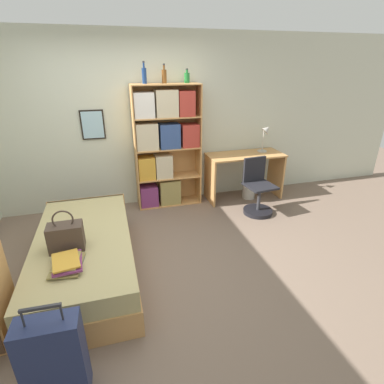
{
  "coord_description": "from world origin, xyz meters",
  "views": [
    {
      "loc": [
        -0.23,
        -2.91,
        2.15
      ],
      "look_at": [
        0.65,
        0.2,
        0.75
      ],
      "focal_mm": 28.0,
      "sensor_mm": 36.0,
      "label": 1
    }
  ],
  "objects_px": {
    "waste_bin": "(249,190)",
    "bed": "(85,254)",
    "bookcase": "(164,146)",
    "bottle_brown": "(164,76)",
    "desk": "(244,168)",
    "desk_lamp": "(266,133)",
    "bottle_clear": "(187,77)",
    "handbag": "(66,236)",
    "desk_chair": "(257,196)",
    "bottle_green": "(144,75)",
    "book_stack_on_bed": "(67,264)",
    "suitcase": "(54,360)"
  },
  "relations": [
    {
      "from": "bed",
      "to": "waste_bin",
      "type": "distance_m",
      "value": 2.93
    },
    {
      "from": "book_stack_on_bed",
      "to": "bookcase",
      "type": "relative_size",
      "value": 0.21
    },
    {
      "from": "desk_lamp",
      "to": "desk_chair",
      "type": "bearing_deg",
      "value": -122.18
    },
    {
      "from": "bed",
      "to": "desk_lamp",
      "type": "xyz_separation_m",
      "value": [
        2.88,
        1.47,
        0.84
      ]
    },
    {
      "from": "bookcase",
      "to": "bottle_brown",
      "type": "xyz_separation_m",
      "value": [
        0.05,
        0.02,
        1.0
      ]
    },
    {
      "from": "handbag",
      "to": "suitcase",
      "type": "relative_size",
      "value": 0.53
    },
    {
      "from": "bottle_clear",
      "to": "desk_lamp",
      "type": "height_order",
      "value": "bottle_clear"
    },
    {
      "from": "bottle_green",
      "to": "desk",
      "type": "bearing_deg",
      "value": -4.65
    },
    {
      "from": "bottle_brown",
      "to": "desk_chair",
      "type": "bearing_deg",
      "value": -29.36
    },
    {
      "from": "desk",
      "to": "waste_bin",
      "type": "relative_size",
      "value": 4.49
    },
    {
      "from": "bottle_green",
      "to": "bottle_brown",
      "type": "height_order",
      "value": "bottle_green"
    },
    {
      "from": "book_stack_on_bed",
      "to": "bottle_brown",
      "type": "height_order",
      "value": "bottle_brown"
    },
    {
      "from": "desk",
      "to": "desk_chair",
      "type": "bearing_deg",
      "value": -93.02
    },
    {
      "from": "bottle_brown",
      "to": "desk",
      "type": "xyz_separation_m",
      "value": [
        1.28,
        -0.13,
        -1.44
      ]
    },
    {
      "from": "bottle_brown",
      "to": "desk_lamp",
      "type": "distance_m",
      "value": 1.89
    },
    {
      "from": "handbag",
      "to": "waste_bin",
      "type": "height_order",
      "value": "handbag"
    },
    {
      "from": "desk_lamp",
      "to": "waste_bin",
      "type": "height_order",
      "value": "desk_lamp"
    },
    {
      "from": "desk_chair",
      "to": "bottle_green",
      "type": "bearing_deg",
      "value": 155.36
    },
    {
      "from": "bookcase",
      "to": "bottle_clear",
      "type": "relative_size",
      "value": 9.61
    },
    {
      "from": "bottle_green",
      "to": "desk",
      "type": "height_order",
      "value": "bottle_green"
    },
    {
      "from": "bed",
      "to": "bottle_brown",
      "type": "relative_size",
      "value": 7.79
    },
    {
      "from": "handbag",
      "to": "desk",
      "type": "height_order",
      "value": "handbag"
    },
    {
      "from": "bottle_brown",
      "to": "desk_lamp",
      "type": "xyz_separation_m",
      "value": [
        1.66,
        -0.07,
        -0.9
      ]
    },
    {
      "from": "desk_lamp",
      "to": "desk_chair",
      "type": "distance_m",
      "value": 1.1
    },
    {
      "from": "handbag",
      "to": "desk",
      "type": "xyz_separation_m",
      "value": [
        2.63,
        1.62,
        -0.08
      ]
    },
    {
      "from": "bottle_green",
      "to": "waste_bin",
      "type": "distance_m",
      "value": 2.49
    },
    {
      "from": "handbag",
      "to": "bottle_green",
      "type": "xyz_separation_m",
      "value": [
        1.07,
        1.75,
        1.38
      ]
    },
    {
      "from": "desk_lamp",
      "to": "bed",
      "type": "bearing_deg",
      "value": -153.07
    },
    {
      "from": "bed",
      "to": "bookcase",
      "type": "distance_m",
      "value": 2.06
    },
    {
      "from": "bookcase",
      "to": "desk_chair",
      "type": "bearing_deg",
      "value": -27.68
    },
    {
      "from": "waste_bin",
      "to": "bed",
      "type": "bearing_deg",
      "value": -152.57
    },
    {
      "from": "book_stack_on_bed",
      "to": "desk_lamp",
      "type": "xyz_separation_m",
      "value": [
        2.98,
        2.0,
        0.56
      ]
    },
    {
      "from": "suitcase",
      "to": "handbag",
      "type": "bearing_deg",
      "value": 89.32
    },
    {
      "from": "book_stack_on_bed",
      "to": "bottle_green",
      "type": "bearing_deg",
      "value": 63.12
    },
    {
      "from": "book_stack_on_bed",
      "to": "waste_bin",
      "type": "bearing_deg",
      "value": 34.94
    },
    {
      "from": "bed",
      "to": "desk",
      "type": "distance_m",
      "value": 2.89
    },
    {
      "from": "book_stack_on_bed",
      "to": "suitcase",
      "type": "xyz_separation_m",
      "value": [
        -0.04,
        -0.81,
        -0.18
      ]
    },
    {
      "from": "bottle_green",
      "to": "bottle_clear",
      "type": "distance_m",
      "value": 0.62
    },
    {
      "from": "handbag",
      "to": "waste_bin",
      "type": "xyz_separation_m",
      "value": [
        2.72,
        1.57,
        -0.48
      ]
    },
    {
      "from": "desk_lamp",
      "to": "waste_bin",
      "type": "distance_m",
      "value": 0.99
    },
    {
      "from": "handbag",
      "to": "desk_chair",
      "type": "xyz_separation_m",
      "value": [
        2.6,
        1.05,
        -0.34
      ]
    },
    {
      "from": "bottle_brown",
      "to": "bottle_clear",
      "type": "bearing_deg",
      "value": 4.29
    },
    {
      "from": "bottle_brown",
      "to": "handbag",
      "type": "bearing_deg",
      "value": -127.55
    },
    {
      "from": "bottle_clear",
      "to": "desk_lamp",
      "type": "bearing_deg",
      "value": -3.99
    },
    {
      "from": "bed",
      "to": "bottle_green",
      "type": "relative_size",
      "value": 6.9
    },
    {
      "from": "bookcase",
      "to": "desk_lamp",
      "type": "bearing_deg",
      "value": -1.52
    },
    {
      "from": "desk",
      "to": "bottle_green",
      "type": "bearing_deg",
      "value": 175.35
    },
    {
      "from": "bottle_green",
      "to": "bottle_clear",
      "type": "bearing_deg",
      "value": 2.51
    },
    {
      "from": "bookcase",
      "to": "bottle_brown",
      "type": "relative_size",
      "value": 7.21
    },
    {
      "from": "bottle_green",
      "to": "handbag",
      "type": "bearing_deg",
      "value": -121.37
    }
  ]
}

